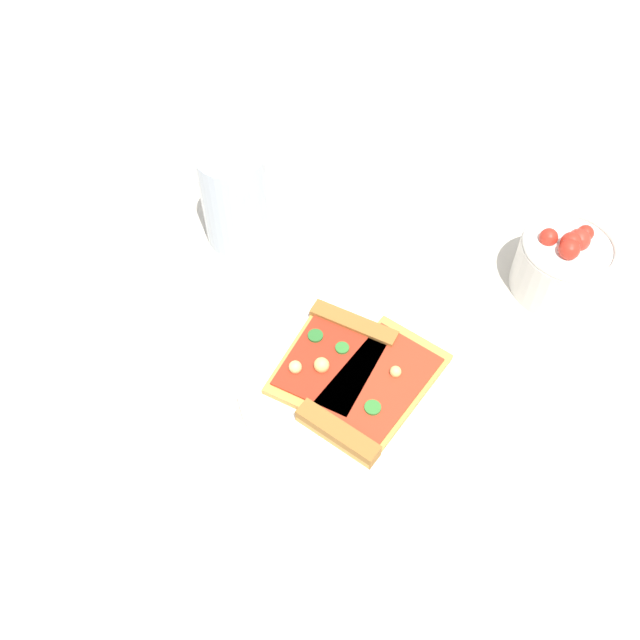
% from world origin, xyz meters
% --- Properties ---
extents(ground_plane, '(2.40, 2.40, 0.00)m').
position_xyz_m(ground_plane, '(0.00, 0.00, 0.00)').
color(ground_plane, beige).
rests_on(ground_plane, ground).
extents(plate, '(0.25, 0.25, 0.01)m').
position_xyz_m(plate, '(0.03, 0.01, 0.01)').
color(plate, white).
rests_on(plate, ground_plane).
extents(pizza_slice_near, '(0.16, 0.15, 0.02)m').
position_xyz_m(pizza_slice_near, '(0.03, -0.02, 0.02)').
color(pizza_slice_near, gold).
rests_on(pizza_slice_near, plate).
extents(pizza_slice_far, '(0.18, 0.14, 0.02)m').
position_xyz_m(pizza_slice_far, '(0.03, 0.04, 0.02)').
color(pizza_slice_far, gold).
rests_on(pizza_slice_far, plate).
extents(salad_bowl, '(0.11, 0.11, 0.09)m').
position_xyz_m(salad_bowl, '(-0.25, 0.04, 0.04)').
color(salad_bowl, white).
rests_on(salad_bowl, ground_plane).
extents(soda_glass, '(0.08, 0.08, 0.13)m').
position_xyz_m(soda_glass, '(0.02, -0.24, 0.06)').
color(soda_glass, silver).
rests_on(soda_glass, ground_plane).
extents(paper_napkin, '(0.14, 0.15, 0.00)m').
position_xyz_m(paper_napkin, '(0.29, -0.04, 0.00)').
color(paper_napkin, white).
rests_on(paper_napkin, ground_plane).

